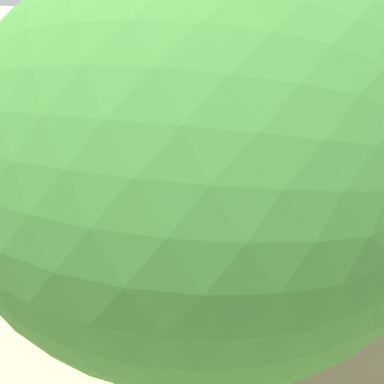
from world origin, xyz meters
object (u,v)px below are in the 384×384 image
(person_handler, at_px, (299,180))
(wooden_bench, at_px, (121,240))
(shade_tree_main, at_px, (204,141))
(picnic_table_near, at_px, (179,151))
(picnic_table_far, at_px, (373,168))
(elephant, at_px, (208,183))

(person_handler, xyz_separation_m, wooden_bench, (-3.13, 4.80, -0.48))
(shade_tree_main, distance_m, picnic_table_near, 8.93)
(person_handler, height_order, picnic_table_far, person_handler)
(picnic_table_near, xyz_separation_m, picnic_table_far, (0.08, -6.84, 0.00))
(person_handler, bearing_deg, shade_tree_main, 57.99)
(wooden_bench, relative_size, picnic_table_far, 0.68)
(elephant, height_order, picnic_table_far, elephant)
(elephant, distance_m, shade_tree_main, 6.91)
(shade_tree_main, bearing_deg, picnic_table_near, 15.42)
(elephant, relative_size, picnic_table_far, 0.80)
(person_handler, distance_m, wooden_bench, 5.75)
(elephant, distance_m, person_handler, 2.84)
(elephant, distance_m, picnic_table_near, 2.53)
(elephant, bearing_deg, person_handler, -143.43)
(person_handler, xyz_separation_m, picnic_table_far, (1.73, -2.64, -0.36))
(shade_tree_main, relative_size, picnic_table_far, 3.54)
(person_handler, height_order, shade_tree_main, shade_tree_main)
(wooden_bench, bearing_deg, picnic_table_far, -139.59)
(person_handler, relative_size, shade_tree_main, 0.22)
(shade_tree_main, distance_m, wooden_bench, 5.98)
(person_handler, relative_size, picnic_table_far, 0.77)
(person_handler, distance_m, shade_tree_main, 7.44)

